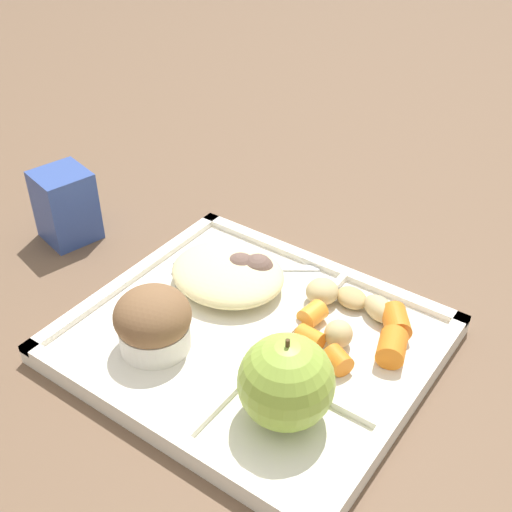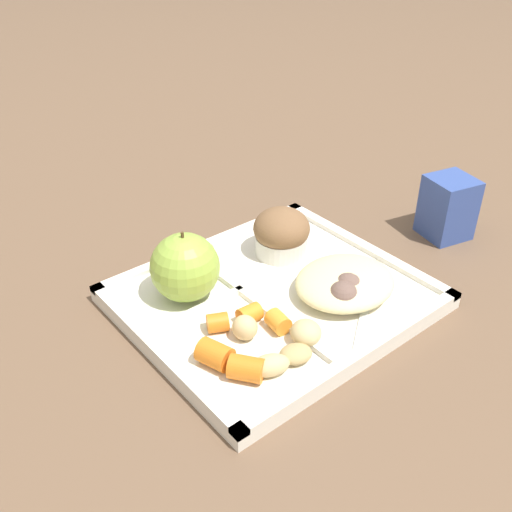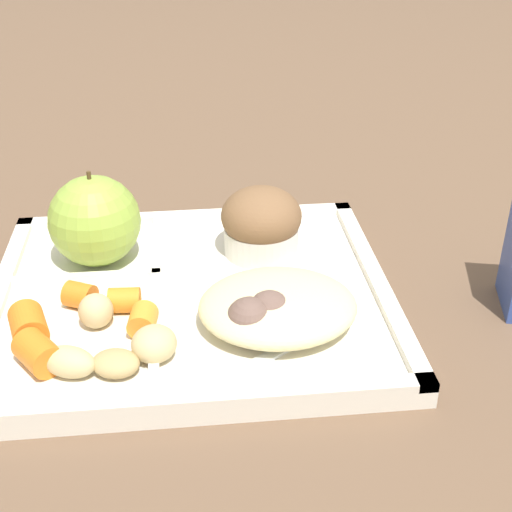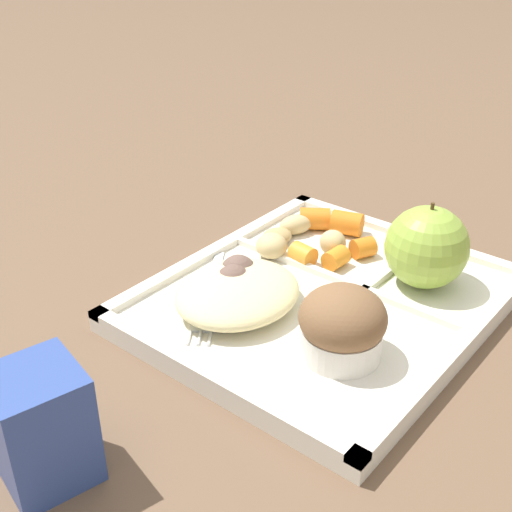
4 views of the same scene
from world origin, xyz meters
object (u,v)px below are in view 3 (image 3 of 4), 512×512
Objects in this scene: plastic_fork at (292,342)px; lunch_tray at (187,299)px; bran_muffin at (258,223)px; green_apple at (91,221)px.

lunch_tray is at bearing 134.88° from plastic_fork.
bran_muffin reaches higher than plastic_fork.
bran_muffin is at bearing -0.00° from green_apple.
bran_muffin reaches higher than lunch_tray.
green_apple is (-0.08, 0.06, 0.05)m from lunch_tray.
green_apple is 0.21m from plastic_fork.
lunch_tray is 4.55× the size of bran_muffin.
bran_muffin is at bearing 43.16° from lunch_tray.
plastic_fork is (0.08, -0.08, 0.01)m from lunch_tray.
plastic_fork is at bearing -41.69° from green_apple.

